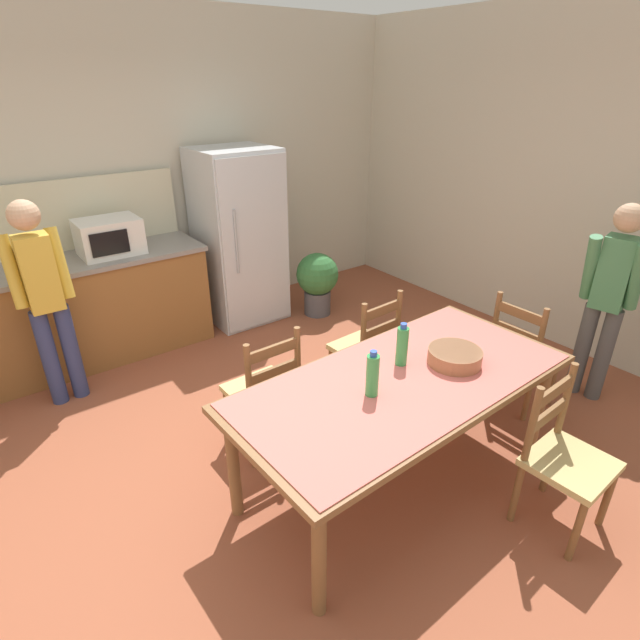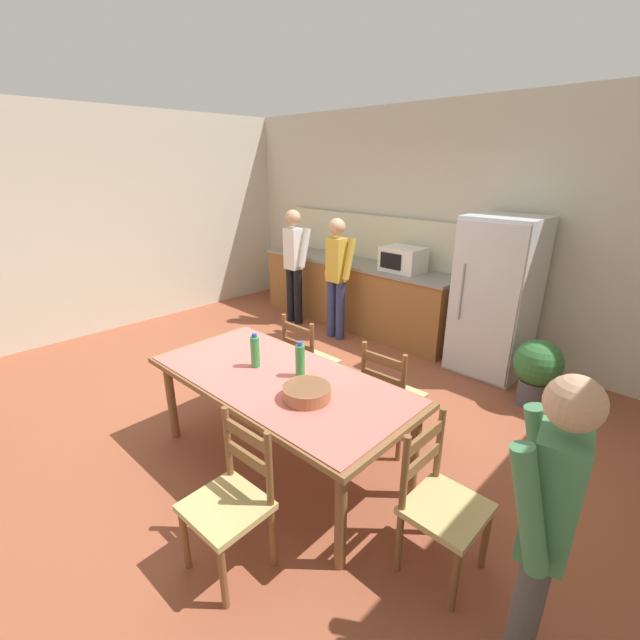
{
  "view_description": "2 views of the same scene",
  "coord_description": "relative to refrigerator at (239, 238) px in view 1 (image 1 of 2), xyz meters",
  "views": [
    {
      "loc": [
        -1.14,
        -2.14,
        2.31
      ],
      "look_at": [
        0.52,
        0.05,
        0.96
      ],
      "focal_mm": 28.0,
      "sensor_mm": 36.0,
      "label": 1
    },
    {
      "loc": [
        2.85,
        -2.26,
        2.21
      ],
      "look_at": [
        0.58,
        0.04,
        1.02
      ],
      "focal_mm": 24.0,
      "sensor_mm": 36.0,
      "label": 2
    }
  ],
  "objects": [
    {
      "name": "ground_plane",
      "position": [
        -1.12,
        -2.19,
        -0.85
      ],
      "size": [
        8.32,
        8.32,
        0.0
      ],
      "primitive_type": "plane",
      "color": "brown"
    },
    {
      "name": "wall_back",
      "position": [
        -1.12,
        0.47,
        0.6
      ],
      "size": [
        6.52,
        0.12,
        2.9
      ],
      "primitive_type": "cube",
      "color": "beige",
      "rests_on": "ground"
    },
    {
      "name": "wall_right",
      "position": [
        2.14,
        -2.19,
        0.6
      ],
      "size": [
        0.12,
        5.2,
        2.9
      ],
      "primitive_type": "cube",
      "color": "beige",
      "rests_on": "ground"
    },
    {
      "name": "kitchen_counter",
      "position": [
        -2.01,
        0.04,
        -0.39
      ],
      "size": [
        3.07,
        0.66,
        0.93
      ],
      "color": "brown",
      "rests_on": "ground"
    },
    {
      "name": "refrigerator",
      "position": [
        0.0,
        0.0,
        0.0
      ],
      "size": [
        0.74,
        0.73,
        1.71
      ],
      "color": "silver",
      "rests_on": "ground"
    },
    {
      "name": "microwave",
      "position": [
        -1.22,
        0.02,
        0.22
      ],
      "size": [
        0.5,
        0.39,
        0.3
      ],
      "color": "white",
      "rests_on": "kitchen_counter"
    },
    {
      "name": "dining_table",
      "position": [
        -0.42,
        -2.69,
        -0.18
      ],
      "size": [
        2.08,
        1.02,
        0.75
      ],
      "rotation": [
        0.0,
        0.0,
        0.03
      ],
      "color": "brown",
      "rests_on": "ground"
    },
    {
      "name": "bottle_near_centre",
      "position": [
        -0.67,
        -2.7,
        0.02
      ],
      "size": [
        0.07,
        0.07,
        0.27
      ],
      "color": "green",
      "rests_on": "dining_table"
    },
    {
      "name": "bottle_off_centre",
      "position": [
        -0.32,
        -2.57,
        0.02
      ],
      "size": [
        0.07,
        0.07,
        0.27
      ],
      "color": "green",
      "rests_on": "dining_table"
    },
    {
      "name": "serving_bowl",
      "position": [
        -0.06,
        -2.75,
        -0.05
      ],
      "size": [
        0.32,
        0.32,
        0.09
      ],
      "color": "#9E6642",
      "rests_on": "dining_table"
    },
    {
      "name": "chair_side_far_left",
      "position": [
        -0.9,
        -1.93,
        -0.41
      ],
      "size": [
        0.43,
        0.41,
        0.91
      ],
      "rotation": [
        0.0,
        0.0,
        3.16
      ],
      "color": "brown",
      "rests_on": "ground"
    },
    {
      "name": "chair_side_near_right",
      "position": [
        0.06,
        -3.46,
        -0.41
      ],
      "size": [
        0.44,
        0.42,
        0.91
      ],
      "rotation": [
        0.0,
        0.0,
        0.05
      ],
      "color": "brown",
      "rests_on": "ground"
    },
    {
      "name": "chair_head_end",
      "position": [
        0.9,
        -2.66,
        -0.41
      ],
      "size": [
        0.4,
        0.42,
        0.91
      ],
      "rotation": [
        0.0,
        0.0,
        1.58
      ],
      "color": "brown",
      "rests_on": "ground"
    },
    {
      "name": "chair_side_far_right",
      "position": [
        0.02,
        -1.9,
        -0.41
      ],
      "size": [
        0.44,
        0.42,
        0.91
      ],
      "rotation": [
        0.0,
        0.0,
        3.19
      ],
      "color": "brown",
      "rests_on": "ground"
    },
    {
      "name": "person_at_counter",
      "position": [
        -1.85,
        -0.5,
        0.03
      ],
      "size": [
        0.39,
        0.27,
        1.57
      ],
      "rotation": [
        0.0,
        0.0,
        1.57
      ],
      "color": "navy",
      "rests_on": "ground"
    },
    {
      "name": "person_by_table",
      "position": [
        1.45,
        -2.92,
        0.01
      ],
      "size": [
        0.31,
        0.42,
        1.53
      ],
      "rotation": [
        0.0,
        0.0,
        3.34
      ],
      "color": "#4C4C4C",
      "rests_on": "ground"
    },
    {
      "name": "potted_plant",
      "position": [
        0.65,
        -0.43,
        -0.47
      ],
      "size": [
        0.44,
        0.44,
        0.67
      ],
      "color": "#4C4C51",
      "rests_on": "ground"
    }
  ]
}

